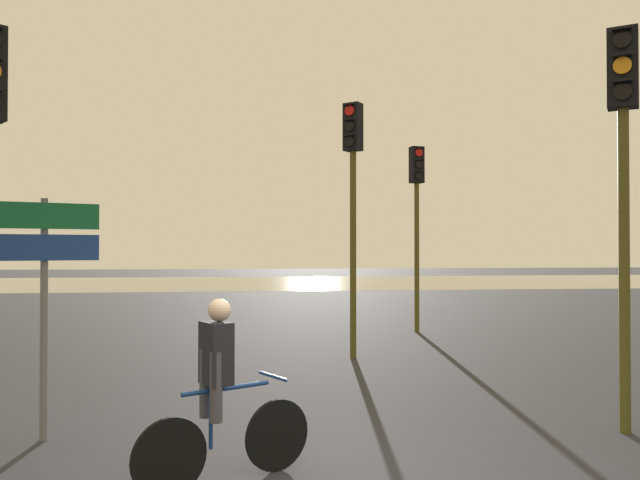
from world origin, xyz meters
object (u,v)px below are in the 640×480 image
traffic_light_near_right (623,152)px  cyclist (220,391)px  traffic_light_center (353,182)px  traffic_light_far_right (417,203)px  direction_sign_post (44,273)px

traffic_light_near_right → cyclist: traffic_light_near_right is taller
traffic_light_center → traffic_light_far_right: (2.20, 3.46, -0.14)m
traffic_light_near_right → cyclist: 5.12m
traffic_light_far_right → direction_sign_post: size_ratio=1.77×
cyclist → traffic_light_center: bearing=130.6°
traffic_light_center → traffic_light_near_right: bearing=152.0°
direction_sign_post → traffic_light_center: bearing=-152.6°
traffic_light_center → direction_sign_post: bearing=86.3°
traffic_light_near_right → direction_sign_post: bearing=30.6°
traffic_light_far_right → direction_sign_post: (-6.33, -8.07, -1.39)m
direction_sign_post → traffic_light_near_right: bearing=155.5°
traffic_light_center → traffic_light_far_right: traffic_light_center is taller
cyclist → traffic_light_far_right: bearing=125.8°
traffic_light_center → traffic_light_near_right: 5.51m
traffic_light_near_right → direction_sign_post: 6.52m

